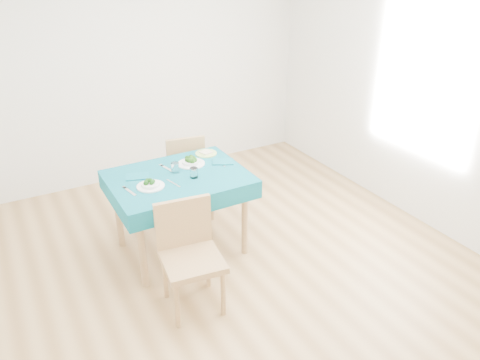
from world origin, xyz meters
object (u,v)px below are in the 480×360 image
chair_near (191,248)px  bowl_near (150,183)px  bowl_far (191,160)px  chair_far (183,165)px  table (180,214)px  side_plate (206,153)px

chair_near → bowl_near: (-0.05, 0.68, 0.25)m
bowl_far → chair_far: bearing=75.5°
bowl_near → bowl_far: bearing=27.5°
table → chair_near: size_ratio=1.06×
bowl_near → bowl_far: 0.53m
table → bowl_near: bearing=-163.2°
chair_far → bowl_far: chair_far is taller
chair_near → chair_far: bearing=76.4°
side_plate → chair_near: bearing=-120.9°
chair_near → bowl_near: bearing=101.8°
chair_near → bowl_far: size_ratio=4.39×
table → side_plate: bearing=36.7°
bowl_far → side_plate: size_ratio=1.21×
bowl_near → bowl_far: bowl_far is taller
chair_near → bowl_near: size_ratio=4.76×
table → bowl_far: (0.20, 0.16, 0.42)m
bowl_far → side_plate: bowl_far is taller
bowl_near → side_plate: size_ratio=1.12×
table → bowl_near: size_ratio=5.04×
table → bowl_far: size_ratio=4.66×
chair_near → side_plate: bearing=66.3°
bowl_far → table: bearing=-140.5°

